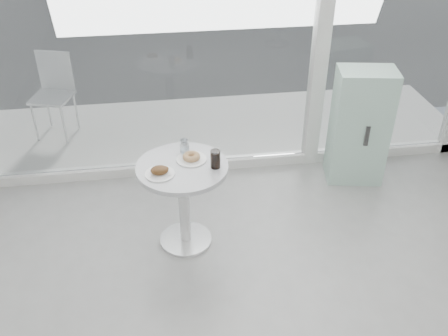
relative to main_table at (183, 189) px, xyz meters
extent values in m
cube|color=white|center=(0.50, 1.10, -0.50)|extent=(5.00, 0.12, 0.10)
cube|color=white|center=(1.40, 1.10, 0.95)|extent=(0.14, 0.14, 3.00)
cube|color=white|center=(-0.27, 1.10, 0.85)|extent=(3.21, 0.02, 2.60)
cube|color=white|center=(2.17, 1.10, 0.85)|extent=(1.41, 0.02, 2.60)
cylinder|color=silver|center=(0.00, 0.00, -0.54)|extent=(0.44, 0.44, 0.03)
cylinder|color=silver|center=(0.00, 0.00, -0.18)|extent=(0.09, 0.09, 0.70)
cylinder|color=white|center=(0.00, 0.00, 0.20)|extent=(0.72, 0.72, 0.04)
cube|color=silver|center=(0.50, 1.90, -0.53)|extent=(5.60, 1.60, 0.05)
cube|color=#A2CFBA|center=(1.75, 0.74, 0.02)|extent=(0.58, 0.44, 1.15)
cube|color=#333333|center=(1.75, 0.56, 0.02)|extent=(0.04, 0.03, 0.20)
cylinder|color=silver|center=(-1.51, 1.86, -0.28)|extent=(0.02, 0.02, 0.45)
cylinder|color=silver|center=(-1.19, 1.76, -0.28)|extent=(0.02, 0.02, 0.45)
cylinder|color=silver|center=(-1.41, 2.19, -0.28)|extent=(0.02, 0.02, 0.45)
cylinder|color=silver|center=(-1.09, 2.09, -0.28)|extent=(0.02, 0.02, 0.45)
cube|color=silver|center=(-1.30, 1.97, -0.04)|extent=(0.50, 0.50, 0.03)
cube|color=silver|center=(-1.24, 2.15, 0.20)|extent=(0.39, 0.14, 0.45)
cylinder|color=white|center=(-0.17, -0.10, 0.23)|extent=(0.23, 0.23, 0.01)
cube|color=white|center=(-0.15, -0.11, 0.24)|extent=(0.13, 0.13, 0.00)
ellipsoid|color=#351E0E|center=(-0.17, -0.10, 0.26)|extent=(0.14, 0.11, 0.06)
ellipsoid|color=#351E0E|center=(-0.14, -0.08, 0.25)|extent=(0.07, 0.06, 0.04)
cylinder|color=white|center=(0.08, 0.07, 0.23)|extent=(0.24, 0.24, 0.01)
torus|color=#B08250|center=(0.08, 0.07, 0.25)|extent=(0.14, 0.14, 0.05)
cylinder|color=white|center=(0.04, 0.15, 0.27)|extent=(0.07, 0.07, 0.11)
cylinder|color=white|center=(0.04, 0.15, 0.25)|extent=(0.06, 0.06, 0.06)
cylinder|color=white|center=(0.03, 0.20, 0.27)|extent=(0.07, 0.07, 0.11)
cylinder|color=white|center=(0.03, 0.20, 0.25)|extent=(0.06, 0.06, 0.06)
cylinder|color=white|center=(0.25, -0.06, 0.29)|extent=(0.08, 0.08, 0.15)
cylinder|color=black|center=(0.25, -0.06, 0.29)|extent=(0.07, 0.07, 0.13)
camera|label=1|loc=(-0.14, -3.24, 2.33)|focal=40.00mm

